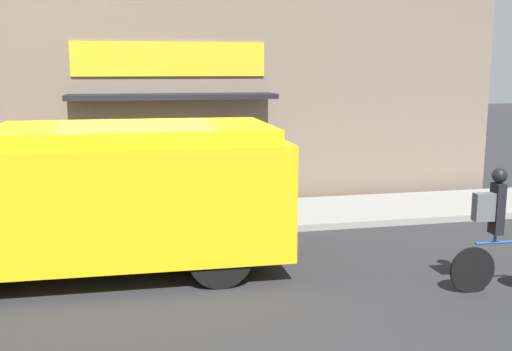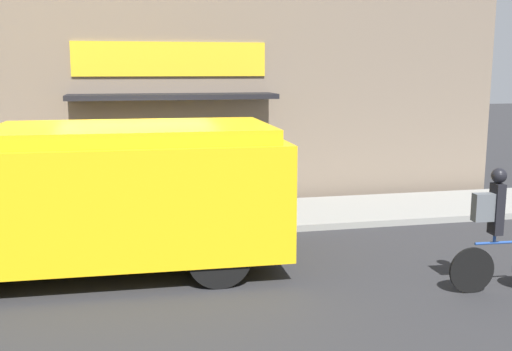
# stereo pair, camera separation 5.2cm
# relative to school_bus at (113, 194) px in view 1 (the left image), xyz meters

# --- Properties ---
(ground_plane) EXTENTS (70.00, 70.00, 0.00)m
(ground_plane) POSITION_rel_school_bus_xyz_m (0.42, 1.31, -1.11)
(ground_plane) COLOR #2B2B2D
(sidewalk) EXTENTS (28.00, 2.25, 0.12)m
(sidewalk) POSITION_rel_school_bus_xyz_m (0.42, 2.43, -1.05)
(sidewalk) COLOR gray
(sidewalk) RESTS_ON ground_plane
(storefront) EXTENTS (16.25, 1.10, 4.98)m
(storefront) POSITION_rel_school_bus_xyz_m (0.44, 3.90, 1.38)
(storefront) COLOR #756656
(storefront) RESTS_ON ground_plane
(school_bus) EXTENTS (5.50, 2.95, 2.10)m
(school_bus) POSITION_rel_school_bus_xyz_m (0.00, 0.00, 0.00)
(school_bus) COLOR yellow
(school_bus) RESTS_ON ground_plane
(cyclist) EXTENTS (1.50, 0.21, 1.65)m
(cyclist) POSITION_rel_school_bus_xyz_m (4.89, -2.04, -0.30)
(cyclist) COLOR black
(cyclist) RESTS_ON ground_plane
(trash_bin) EXTENTS (0.57, 0.57, 0.98)m
(trash_bin) POSITION_rel_school_bus_xyz_m (0.40, 3.10, -0.50)
(trash_bin) COLOR #2D5138
(trash_bin) RESTS_ON sidewalk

